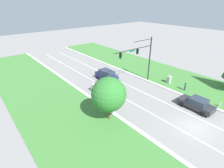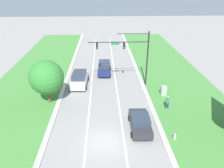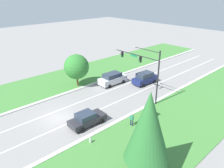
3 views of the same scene
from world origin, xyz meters
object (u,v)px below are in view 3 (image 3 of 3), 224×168
(pedestrian, at_px, (132,119))
(oak_near_left_tree, at_px, (76,67))
(fire_hydrant, at_px, (90,140))
(silver_suv, at_px, (112,78))
(traffic_signal_mast, at_px, (145,65))
(utility_cabinet, at_px, (152,113))
(conifer_near_right_tree, at_px, (148,127))
(charcoal_sedan, at_px, (87,119))
(navy_suv, at_px, (145,78))

(pedestrian, height_order, oak_near_left_tree, oak_near_left_tree)
(pedestrian, xyz_separation_m, fire_hydrant, (-0.79, -5.57, -0.59))
(silver_suv, bearing_deg, oak_near_left_tree, -121.49)
(traffic_signal_mast, bearing_deg, pedestrian, -60.36)
(utility_cabinet, bearing_deg, fire_hydrant, -97.80)
(utility_cabinet, relative_size, conifer_near_right_tree, 0.16)
(charcoal_sedan, height_order, silver_suv, silver_suv)
(navy_suv, distance_m, silver_suv, 5.60)
(pedestrian, bearing_deg, fire_hydrant, 74.62)
(silver_suv, height_order, oak_near_left_tree, oak_near_left_tree)
(utility_cabinet, height_order, fire_hydrant, utility_cabinet)
(conifer_near_right_tree, height_order, oak_near_left_tree, conifer_near_right_tree)
(charcoal_sedan, relative_size, fire_hydrant, 6.60)
(navy_suv, xyz_separation_m, pedestrian, (7.24, -11.23, -0.07))
(fire_hydrant, bearing_deg, conifer_near_right_tree, 6.31)
(navy_suv, relative_size, fire_hydrant, 6.80)
(navy_suv, distance_m, conifer_near_right_tree, 21.21)
(navy_suv, bearing_deg, oak_near_left_tree, -124.47)
(navy_suv, bearing_deg, pedestrian, -54.90)
(pedestrian, bearing_deg, oak_near_left_tree, -15.31)
(utility_cabinet, relative_size, oak_near_left_tree, 0.24)
(fire_hydrant, height_order, conifer_near_right_tree, conifer_near_right_tree)
(pedestrian, relative_size, fire_hydrant, 2.41)
(navy_suv, height_order, fire_hydrant, navy_suv)
(fire_hydrant, relative_size, oak_near_left_tree, 0.13)
(silver_suv, bearing_deg, fire_hydrant, -49.08)
(charcoal_sedan, distance_m, conifer_near_right_tree, 10.77)
(charcoal_sedan, distance_m, oak_near_left_tree, 12.10)
(traffic_signal_mast, bearing_deg, silver_suv, 176.63)
(conifer_near_right_tree, bearing_deg, charcoal_sedan, 173.72)
(navy_suv, bearing_deg, traffic_signal_mast, -50.84)
(traffic_signal_mast, height_order, charcoal_sedan, traffic_signal_mast)
(navy_suv, xyz_separation_m, fire_hydrant, (6.46, -16.80, -0.66))
(traffic_signal_mast, height_order, fire_hydrant, traffic_signal_mast)
(silver_suv, distance_m, oak_near_left_tree, 6.43)
(navy_suv, bearing_deg, fire_hydrant, -66.71)
(navy_suv, height_order, oak_near_left_tree, oak_near_left_tree)
(charcoal_sedan, relative_size, utility_cabinet, 3.45)
(silver_suv, bearing_deg, charcoal_sedan, -54.53)
(navy_suv, relative_size, utility_cabinet, 3.56)
(traffic_signal_mast, relative_size, utility_cabinet, 6.12)
(charcoal_sedan, distance_m, pedestrian, 5.35)
(navy_suv, xyz_separation_m, conifer_near_right_tree, (13.23, -16.05, 4.13))
(fire_hydrant, bearing_deg, oak_near_left_tree, 150.51)
(charcoal_sedan, bearing_deg, conifer_near_right_tree, -4.71)
(silver_suv, bearing_deg, traffic_signal_mast, -1.26)
(fire_hydrant, relative_size, conifer_near_right_tree, 0.09)
(utility_cabinet, relative_size, pedestrian, 0.79)
(navy_suv, bearing_deg, silver_suv, -127.81)
(silver_suv, xyz_separation_m, oak_near_left_tree, (-3.29, -4.96, 2.44))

